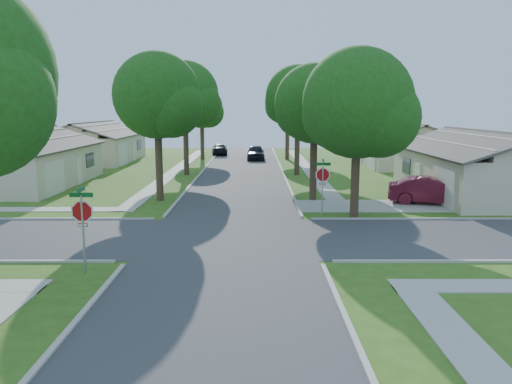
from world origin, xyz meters
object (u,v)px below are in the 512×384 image
object	(u,v)px
stop_sign_sw	(82,215)
car_curb_west	(220,149)
tree_e_mid	(298,100)
tree_w_far	(202,109)
tree_e_far	(288,105)
stop_sign_ne	(323,177)
tree_ne_corner	(359,108)
tree_e_near	(315,108)
house_ne_far	(402,149)
house_nw_far	(95,147)
house_ne_near	(483,172)
tree_w_mid	(186,98)
car_curb_east	(256,152)
car_driveway	(431,191)
house_nw_near	(20,165)
tree_w_near	(158,99)

from	to	relation	value
stop_sign_sw	car_curb_west	bearing A→B (deg)	88.07
tree_e_mid	tree_w_far	size ratio (longest dim) A/B	1.15
stop_sign_sw	tree_e_far	bearing A→B (deg)	76.27
tree_e_far	tree_w_far	world-z (taller)	tree_e_far
stop_sign_ne	tree_ne_corner	bearing A→B (deg)	-16.55
tree_e_far	tree_e_near	bearing A→B (deg)	-90.00
tree_ne_corner	house_ne_far	bearing A→B (deg)	68.77
stop_sign_sw	tree_e_mid	bearing A→B (deg)	69.80
tree_e_near	house_ne_far	bearing A→B (deg)	60.65
house_ne_far	stop_sign_sw	bearing A→B (deg)	-121.55
stop_sign_ne	house_nw_far	distance (m)	34.26
tree_ne_corner	house_ne_near	size ratio (longest dim) A/B	0.64
tree_w_mid	car_curb_east	world-z (taller)	tree_w_mid
tree_e_near	tree_e_far	distance (m)	25.00
tree_ne_corner	house_ne_far	xyz separation A→B (m)	(9.63, 24.79, -4.08)
house_ne_near	car_driveway	distance (m)	5.60
house_ne_near	car_driveway	bearing A→B (deg)	-143.98
tree_w_far	car_curb_east	size ratio (longest dim) A/B	1.69
tree_e_far	house_nw_near	size ratio (longest dim) A/B	0.64
car_curb_west	car_curb_east	bearing A→B (deg)	121.00
tree_w_near	car_curb_west	distance (m)	31.31
stop_sign_ne	tree_e_near	xyz separation A→B (m)	(0.05, 4.31, 3.61)
tree_e_mid	tree_e_near	bearing A→B (deg)	-90.03
tree_e_mid	stop_sign_sw	bearing A→B (deg)	-110.20
stop_sign_ne	tree_w_near	world-z (taller)	tree_w_near
tree_w_near	tree_ne_corner	distance (m)	12.02
tree_e_mid	house_nw_near	distance (m)	22.12
car_driveway	car_curb_west	xyz separation A→B (m)	(-14.70, 32.07, -0.15)
tree_w_near	car_driveway	world-z (taller)	tree_w_near
tree_ne_corner	house_nw_far	bearing A→B (deg)	128.81
car_driveway	car_curb_east	world-z (taller)	car_curb_east
tree_w_far	house_ne_near	bearing A→B (deg)	-48.10
tree_e_far	house_ne_far	distance (m)	13.09
tree_ne_corner	house_ne_far	world-z (taller)	tree_ne_corner
car_driveway	tree_w_far	bearing A→B (deg)	45.88
tree_e_far	house_ne_near	distance (m)	25.99
tree_e_near	stop_sign_sw	bearing A→B (deg)	-124.59
tree_w_near	tree_w_mid	xyz separation A→B (m)	(0.00, 12.00, 0.37)
stop_sign_sw	house_ne_far	size ratio (longest dim) A/B	0.22
stop_sign_ne	tree_e_near	bearing A→B (deg)	89.32
stop_sign_sw	tree_w_mid	size ratio (longest dim) A/B	0.31
tree_w_far	tree_ne_corner	world-z (taller)	tree_ne_corner
stop_sign_sw	car_driveway	distance (m)	20.46
tree_w_near	house_nw_far	xyz separation A→B (m)	(-11.35, 22.99, -4.60)
tree_e_near	car_curb_west	distance (m)	32.19
tree_w_near	house_ne_far	size ratio (longest dim) A/B	0.66
car_curb_east	stop_sign_sw	bearing A→B (deg)	-99.23
tree_ne_corner	house_ne_near	world-z (taller)	tree_ne_corner
car_curb_west	house_ne_near	bearing A→B (deg)	118.43
tree_e_far	tree_w_far	size ratio (longest dim) A/B	1.09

